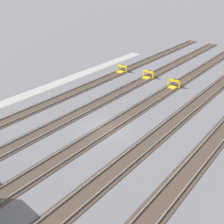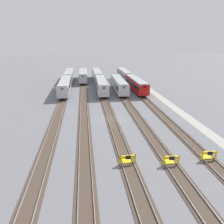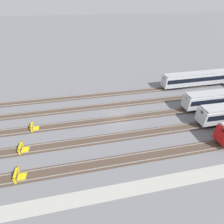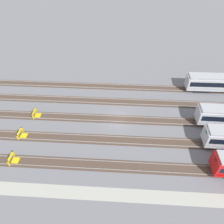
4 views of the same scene
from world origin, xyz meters
TOP-DOWN VIEW (x-y plane):
  - ground_plane at (0.00, 0.00)m, footprint 400.00×400.00m
  - service_walkway at (0.00, -14.80)m, footprint 54.00×2.00m
  - rail_track_nearest at (0.00, -10.21)m, footprint 90.00×2.23m
  - rail_track_near_inner at (0.00, -5.11)m, footprint 90.00×2.24m
  - rail_track_middle at (0.00, 0.00)m, footprint 90.00×2.24m
  - rail_track_far_inner at (0.00, 5.11)m, footprint 90.00×2.23m
  - rail_track_farthest at (0.00, 10.21)m, footprint 90.00×2.23m
  - bumper_stop_nearest_track at (-15.91, -10.21)m, footprint 1.35×2.00m
  - bumper_stop_near_inner_track at (-16.43, -5.12)m, footprint 1.38×2.01m
  - bumper_stop_middle_track at (-15.58, 0.01)m, footprint 1.38×2.01m

SIDE VIEW (x-z plane):
  - ground_plane at x=0.00m, z-range 0.00..0.00m
  - service_walkway at x=0.00m, z-range 0.00..0.01m
  - rail_track_nearest at x=0.00m, z-range -0.06..0.15m
  - rail_track_near_inner at x=0.00m, z-range -0.06..0.15m
  - rail_track_middle at x=0.00m, z-range -0.06..0.15m
  - rail_track_far_inner at x=0.00m, z-range -0.06..0.15m
  - rail_track_farthest at x=0.00m, z-range -0.06..0.15m
  - bumper_stop_nearest_track at x=-15.91m, z-range -0.10..1.12m
  - bumper_stop_near_inner_track at x=-16.43m, z-range -0.10..1.12m
  - bumper_stop_middle_track at x=-15.58m, z-range -0.10..1.12m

